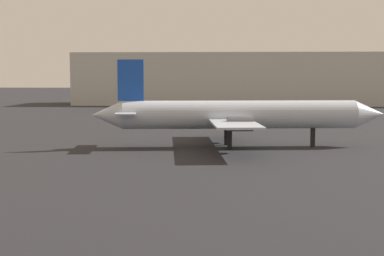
# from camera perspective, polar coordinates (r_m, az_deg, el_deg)

# --- Properties ---
(airplane_distant) EXTENTS (30.85, 21.72, 9.09)m
(airplane_distant) POSITION_cam_1_polar(r_m,az_deg,el_deg) (58.96, 4.58, 1.34)
(airplane_distant) COLOR #B2BCCC
(airplane_distant) RESTS_ON ground_plane
(terminal_building) EXTENTS (97.30, 18.18, 12.72)m
(terminal_building) POSITION_cam_1_polar(r_m,az_deg,el_deg) (142.67, 8.08, 4.93)
(terminal_building) COLOR #B7B7B2
(terminal_building) RESTS_ON ground_plane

